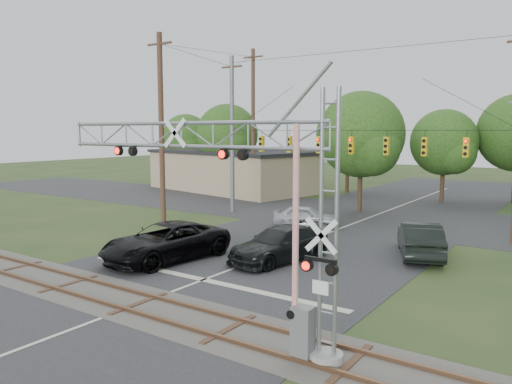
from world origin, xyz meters
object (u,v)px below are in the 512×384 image
Objects in this scene: pickup_black at (166,242)px; commercial_building at (232,170)px; crossing_gantry at (230,189)px; car_dark at (280,244)px; sedan_silver at (306,216)px; traffic_signal_span at (365,138)px.

commercial_building is (-14.34, 24.01, 1.17)m from pickup_black.
crossing_gantry reaches higher than commercial_building.
car_dark is 1.34× the size of sedan_silver.
commercial_building is (-22.26, 29.33, -2.36)m from crossing_gantry.
commercial_building is at bearing 128.27° from pickup_black.
car_dark is at bearing -176.06° from sedan_silver.
traffic_signal_span is (-3.48, 18.36, 1.22)m from crossing_gantry.
traffic_signal_span reaches higher than commercial_building.
traffic_signal_span is 22.04m from commercial_building.
pickup_black is 27.99m from commercial_building.
crossing_gantry is 18.73m from traffic_signal_span.
commercial_building is at bearing 33.99° from sedan_silver.
pickup_black is 0.33× the size of commercial_building.
car_dark is (-3.42, 8.25, -3.62)m from crossing_gantry.
pickup_black is (-7.92, 5.32, -3.53)m from crossing_gantry.
car_dark is 28.31m from commercial_building.
commercial_building reaches higher than sedan_silver.
crossing_gantry is at bearing -41.29° from commercial_building.
crossing_gantry is at bearing -174.97° from sedan_silver.
pickup_black is at bearing 146.12° from crossing_gantry.
traffic_signal_span is at bearing -18.78° from commercial_building.
traffic_signal_span reaches higher than car_dark.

